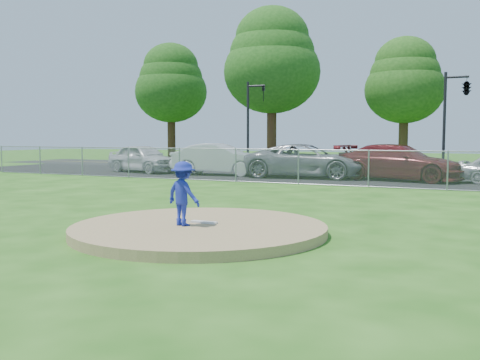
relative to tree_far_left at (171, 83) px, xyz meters
The scene contains 17 objects.
ground 32.60m from the tree_far_left, 46.27° to the right, with size 120.00×120.00×0.00m, color #1E5212.
pitchers_mound 40.27m from the tree_far_left, 56.31° to the right, with size 5.40×5.40×0.20m, color #937A50.
pitching_rubber 40.08m from the tree_far_left, 56.15° to the right, with size 0.60×0.15×0.04m, color white.
chain_link_fence 31.06m from the tree_far_left, 43.67° to the right, with size 40.00×0.06×1.50m, color gray.
parking_lot 28.39m from the tree_far_left, 36.87° to the right, with size 50.00×8.00×0.01m, color black.
street 24.79m from the tree_far_left, 22.25° to the right, with size 60.00×7.00×0.01m, color black.
tree_far_left is the anchor object (origin of this frame).
tree_left 11.24m from the tree_far_left, 10.30° to the right, with size 7.84×7.84×12.53m.
tree_center 21.03m from the tree_far_left, ahead, with size 6.16×6.16×9.84m.
traffic_signal_left 17.60m from the tree_far_left, 39.73° to the right, with size 1.28×0.20×5.60m.
traffic_signal_center 28.31m from the tree_far_left, 22.96° to the right, with size 1.42×2.48×5.60m.
pitcher 40.22m from the tree_far_left, 56.80° to the right, with size 0.87×0.50×1.34m, color #1B2898.
traffic_cone 25.41m from the tree_far_left, 46.50° to the right, with size 0.40×0.40×0.77m, color #FF4D0D.
parked_car_silver 20.83m from the tree_far_left, 61.80° to the right, with size 1.91×4.76×1.62m, color silver.
parked_car_white 23.55m from the tree_far_left, 50.70° to the right, with size 1.78×5.10×1.68m, color silver.
parked_car_gray 26.53m from the tree_far_left, 42.14° to the right, with size 2.78×6.04×1.68m, color gray.
parked_car_darkred 29.77m from the tree_far_left, 35.91° to the right, with size 2.37×5.83×1.69m, color maroon.
Camera 1 is at (5.62, -9.75, 2.07)m, focal length 40.00 mm.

